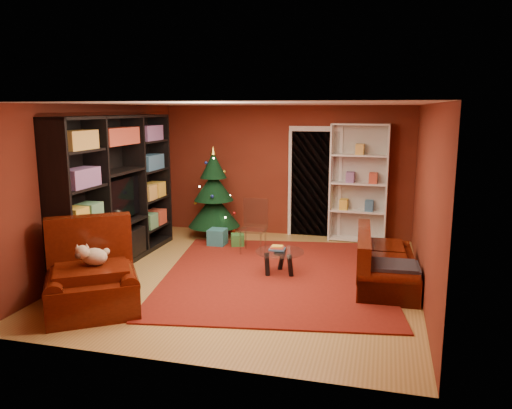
% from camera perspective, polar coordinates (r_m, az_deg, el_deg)
% --- Properties ---
extents(floor, '(5.00, 5.50, 0.05)m').
position_cam_1_polar(floor, '(7.75, -0.75, -8.37)').
color(floor, '#AC8542').
rests_on(floor, ground).
extents(ceiling, '(5.00, 5.50, 0.05)m').
position_cam_1_polar(ceiling, '(7.32, -0.81, 11.62)').
color(ceiling, silver).
rests_on(ceiling, wall_back).
extents(wall_back, '(5.00, 0.05, 2.60)m').
position_cam_1_polar(wall_back, '(10.10, 3.41, 3.86)').
color(wall_back, maroon).
rests_on(wall_back, ground).
extents(wall_left, '(0.05, 5.50, 2.60)m').
position_cam_1_polar(wall_left, '(8.44, -17.56, 1.99)').
color(wall_left, maroon).
rests_on(wall_left, ground).
extents(wall_right, '(0.05, 5.50, 2.60)m').
position_cam_1_polar(wall_right, '(7.19, 19.03, 0.42)').
color(wall_right, maroon).
rests_on(wall_right, ground).
extents(doorway, '(1.06, 0.60, 2.16)m').
position_cam_1_polar(doorway, '(9.99, 6.72, 2.28)').
color(doorway, black).
rests_on(doorway, floor).
extents(rug, '(3.93, 4.40, 0.02)m').
position_cam_1_polar(rug, '(7.79, 2.26, -8.01)').
color(rug, maroon).
rests_on(rug, floor).
extents(media_unit, '(0.49, 3.17, 2.43)m').
position_cam_1_polar(media_unit, '(8.43, -15.62, 1.49)').
color(media_unit, black).
rests_on(media_unit, floor).
extents(christmas_tree, '(1.29, 1.29, 1.83)m').
position_cam_1_polar(christmas_tree, '(9.90, -4.85, 1.29)').
color(christmas_tree, black).
rests_on(christmas_tree, floor).
extents(gift_box_teal, '(0.32, 0.32, 0.32)m').
position_cam_1_polar(gift_box_teal, '(9.40, -4.43, -3.77)').
color(gift_box_teal, teal).
rests_on(gift_box_teal, floor).
extents(gift_box_green, '(0.31, 0.31, 0.24)m').
position_cam_1_polar(gift_box_green, '(9.33, -2.12, -4.11)').
color(gift_box_green, '#2F7833').
rests_on(gift_box_green, floor).
extents(gift_box_red, '(0.20, 0.20, 0.20)m').
position_cam_1_polar(gift_box_red, '(10.32, -3.09, -2.76)').
color(gift_box_red, '#A12013').
rests_on(gift_box_red, floor).
extents(white_bookshelf, '(1.09, 0.44, 2.32)m').
position_cam_1_polar(white_bookshelf, '(9.74, 11.65, 2.38)').
color(white_bookshelf, white).
rests_on(white_bookshelf, floor).
extents(armchair, '(1.65, 1.65, 0.93)m').
position_cam_1_polar(armchair, '(6.68, -18.27, -7.71)').
color(armchair, '#3E1006').
rests_on(armchair, rug).
extents(dog, '(0.50, 0.47, 0.30)m').
position_cam_1_polar(dog, '(6.66, -17.97, -5.70)').
color(dog, beige).
rests_on(dog, armchair).
extents(sofa, '(0.90, 1.85, 0.78)m').
position_cam_1_polar(sofa, '(7.55, 14.66, -5.95)').
color(sofa, '#3E1006').
rests_on(sofa, rug).
extents(coffee_table, '(0.78, 0.78, 0.47)m').
position_cam_1_polar(coffee_table, '(7.75, 2.73, -6.65)').
color(coffee_table, gray).
rests_on(coffee_table, rug).
extents(acrylic_chair, '(0.45, 0.49, 0.87)m').
position_cam_1_polar(acrylic_chair, '(8.81, -0.34, -2.89)').
color(acrylic_chair, '#66605B').
rests_on(acrylic_chair, rug).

